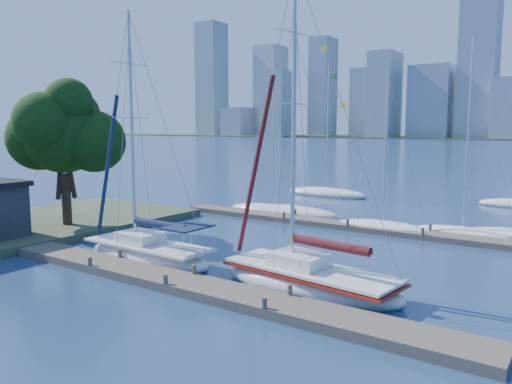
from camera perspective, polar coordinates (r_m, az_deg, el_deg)
The scene contains 12 objects.
ground at distance 22.39m, azimuth -8.62°, elevation -10.72°, with size 700.00×700.00×0.00m, color navy.
near_dock at distance 22.33m, azimuth -8.63°, elevation -10.23°, with size 26.00×2.00×0.40m, color brown.
far_dock at distance 34.55m, azimuth 12.47°, elevation -4.03°, with size 30.00×1.80×0.36m, color brown.
shore at distance 37.24m, azimuth -24.78°, elevation -3.61°, with size 12.00×22.00×0.50m, color #38472D.
tree at distance 35.01m, azimuth -21.19°, elevation 6.62°, with size 7.48×6.82×10.00m.
sailboat_navy at distance 26.59m, azimuth -12.31°, elevation -5.49°, with size 8.08×2.79×13.29m.
sailboat_maroon at distance 21.56m, azimuth 6.18°, elevation -8.27°, with size 8.61×3.71×14.17m.
bg_boat_0 at distance 40.40m, azimuth 1.97°, elevation -2.10°, with size 8.42×5.10×13.05m.
bg_boat_1 at distance 39.67m, azimuth 4.40°, elevation -2.24°, with size 7.82×4.82×14.08m.
bg_boat_2 at distance 34.74m, azimuth 14.29°, elevation -3.93°, with size 6.94×4.11×10.76m.
bg_boat_3 at distance 34.47m, azimuth 22.54°, elevation -4.35°, with size 6.70×3.64×12.68m.
bg_boat_6 at distance 51.14m, azimuth 8.05°, elevation -0.11°, with size 8.90×5.29×13.71m.
Camera 1 is at (14.66, -15.43, 6.95)m, focal length 35.00 mm.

